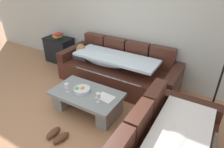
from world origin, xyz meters
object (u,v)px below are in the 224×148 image
object	(u,v)px
fruit_bowl	(82,90)
wine_glass_near_left	(67,86)
coffee_table	(87,99)
floor_lamp	(223,57)
side_cabinet	(60,50)
book_stack_on_cabinet	(58,36)
open_magazine	(106,98)
crumpled_garment	(61,91)
pair_of_shoes	(57,135)
couch_along_wall	(116,70)
wine_glass_near_right	(98,96)

from	to	relation	value
fruit_bowl	wine_glass_near_left	size ratio (longest dim) A/B	1.69
coffee_table	floor_lamp	world-z (taller)	floor_lamp
coffee_table	side_cabinet	world-z (taller)	side_cabinet
coffee_table	fruit_bowl	distance (m)	0.20
coffee_table	book_stack_on_cabinet	world-z (taller)	book_stack_on_cabinet
wine_glass_near_left	open_magazine	xyz separation A→B (m)	(0.65, 0.19, -0.11)
crumpled_garment	pair_of_shoes	bearing A→B (deg)	-49.44
couch_along_wall	wine_glass_near_left	world-z (taller)	couch_along_wall
fruit_bowl	side_cabinet	bearing A→B (deg)	143.55
couch_along_wall	open_magazine	size ratio (longest dim) A/B	8.90
pair_of_shoes	crumpled_garment	bearing A→B (deg)	130.56
couch_along_wall	wine_glass_near_left	xyz separation A→B (m)	(-0.27, -1.20, 0.17)
coffee_table	crumpled_garment	size ratio (longest dim) A/B	3.00
coffee_table	open_magazine	bearing A→B (deg)	6.36
crumpled_garment	side_cabinet	bearing A→B (deg)	133.37
wine_glass_near_left	wine_glass_near_right	size ratio (longest dim) A/B	1.00
open_magazine	wine_glass_near_right	bearing A→B (deg)	-99.60
couch_along_wall	coffee_table	size ratio (longest dim) A/B	2.08
floor_lamp	pair_of_shoes	world-z (taller)	floor_lamp
open_magazine	crumpled_garment	bearing A→B (deg)	-179.96
wine_glass_near_left	book_stack_on_cabinet	size ratio (longest dim) A/B	0.72
wine_glass_near_right	crumpled_garment	distance (m)	1.19
couch_along_wall	book_stack_on_cabinet	size ratio (longest dim) A/B	10.85
fruit_bowl	wine_glass_near_left	world-z (taller)	wine_glass_near_left
coffee_table	open_magazine	world-z (taller)	open_magazine
fruit_bowl	floor_lamp	bearing A→B (deg)	25.32
coffee_table	crumpled_garment	xyz separation A→B (m)	(-0.76, 0.13, -0.18)
coffee_table	floor_lamp	bearing A→B (deg)	25.69
open_magazine	crumpled_garment	distance (m)	1.17
open_magazine	floor_lamp	size ratio (longest dim) A/B	0.14
couch_along_wall	floor_lamp	bearing A→B (deg)	-5.23
couch_along_wall	coffee_table	distance (m)	1.05
open_magazine	pair_of_shoes	xyz separation A→B (m)	(-0.37, -0.78, -0.34)
book_stack_on_cabinet	couch_along_wall	bearing A→B (deg)	-7.19
wine_glass_near_right	book_stack_on_cabinet	xyz separation A→B (m)	(-2.16, 1.39, 0.21)
couch_along_wall	wine_glass_near_left	distance (m)	1.24
fruit_bowl	open_magazine	xyz separation A→B (m)	(0.44, 0.06, -0.03)
coffee_table	pair_of_shoes	distance (m)	0.77
book_stack_on_cabinet	floor_lamp	world-z (taller)	floor_lamp
couch_along_wall	open_magazine	bearing A→B (deg)	-69.49
side_cabinet	pair_of_shoes	distance (m)	2.73
couch_along_wall	open_magazine	world-z (taller)	couch_along_wall
wine_glass_near_left	side_cabinet	distance (m)	2.11
wine_glass_near_right	side_cabinet	world-z (taller)	side_cabinet
floor_lamp	crumpled_garment	size ratio (longest dim) A/B	4.88
open_magazine	floor_lamp	distance (m)	1.85
fruit_bowl	open_magazine	distance (m)	0.45
book_stack_on_cabinet	pair_of_shoes	bearing A→B (deg)	-47.85
book_stack_on_cabinet	pair_of_shoes	xyz separation A→B (m)	(1.83, -2.02, -0.66)
open_magazine	pair_of_shoes	size ratio (longest dim) A/B	0.88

